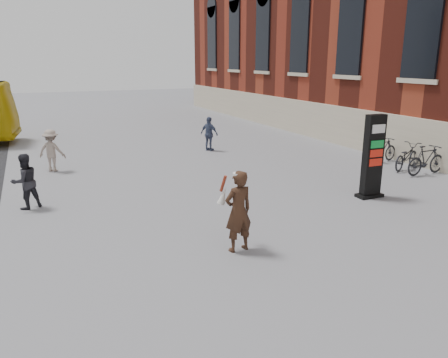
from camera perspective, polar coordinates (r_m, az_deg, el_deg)
name	(u,v)px	position (r m, az deg, el deg)	size (l,w,h in m)	color
ground	(234,238)	(10.05, 1.36, -7.74)	(100.00, 100.00, 0.00)	#9E9EA3
info_pylon	(373,157)	(13.35, 18.86, 2.77)	(0.79, 0.42, 2.44)	black
woman	(238,210)	(9.14, 1.85, -4.10)	(0.72, 0.67, 1.76)	#392415
pedestrian_a	(25,182)	(12.93, -24.55, -0.30)	(0.74, 0.58, 1.52)	#26262C
pedestrian_b	(52,151)	(16.94, -21.59, 3.47)	(0.99, 0.57, 1.52)	#A08E80
pedestrian_c	(209,134)	(19.40, -1.93, 5.92)	(0.89, 0.37, 1.51)	#414C6B
bike_5	(426,160)	(16.89, 24.92, 2.27)	(0.50, 1.76, 1.05)	black
bike_6	(406,156)	(17.49, 22.71, 2.74)	(0.63, 1.81, 0.95)	black
bike_7	(383,150)	(18.31, 20.01, 3.58)	(0.46, 1.63, 0.98)	black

